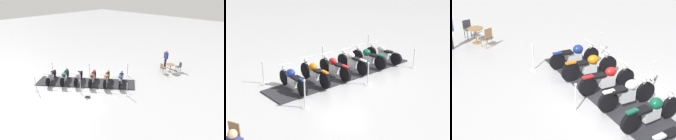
{
  "view_description": "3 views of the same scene",
  "coord_description": "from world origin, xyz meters",
  "views": [
    {
      "loc": [
        -10.45,
        7.86,
        7.04
      ],
      "look_at": [
        -1.17,
        -1.87,
        0.91
      ],
      "focal_mm": 28.88,
      "sensor_mm": 36.0,
      "label": 1
    },
    {
      "loc": [
        -0.97,
        -13.26,
        5.11
      ],
      "look_at": [
        -0.4,
        -2.45,
        1.14
      ],
      "focal_mm": 47.91,
      "sensor_mm": 36.0,
      "label": 2
    },
    {
      "loc": [
        9.96,
        0.08,
        6.01
      ],
      "look_at": [
        -0.39,
        -1.86,
        0.75
      ],
      "focal_mm": 54.36,
      "sensor_mm": 36.0,
      "label": 3
    }
  ],
  "objects": [
    {
      "name": "ground_plane",
      "position": [
        0.0,
        0.0,
        0.0
      ],
      "size": [
        80.0,
        80.0,
        0.0
      ],
      "primitive_type": "plane",
      "color": "#B2B2B7"
    },
    {
      "name": "motorcycle_navy",
      "position": [
        -2.26,
        -1.74,
        0.53
      ],
      "size": [
        1.31,
        1.83,
        0.95
      ],
      "rotation": [
        0.0,
        0.0,
        -4.11
      ],
      "color": "black",
      "rests_on": "display_platform"
    },
    {
      "name": "cafe_chair_across_table",
      "position": [
        -3.53,
        -5.99,
        0.54
      ],
      "size": [
        0.54,
        0.54,
        0.92
      ],
      "rotation": [
        0.0,
        0.0,
        -2.07
      ],
      "color": "olive",
      "rests_on": "ground_plane"
    },
    {
      "name": "cafe_chair_near_table",
      "position": [
        -4.45,
        -7.33,
        0.53
      ],
      "size": [
        0.56,
        0.56,
        0.9
      ],
      "rotation": [
        0.0,
        0.0,
        0.87
      ],
      "color": "#2D2D33",
      "rests_on": "ground_plane"
    },
    {
      "name": "stanchion_right_rear",
      "position": [
        -3.61,
        -0.85,
        0.3
      ],
      "size": [
        0.36,
        0.36,
        1.02
      ],
      "color": "silver",
      "rests_on": "ground_plane"
    },
    {
      "name": "stanchion_right_mid",
      "position": [
        -0.98,
        1.24,
        0.4
      ],
      "size": [
        0.29,
        0.29,
        1.11
      ],
      "color": "silver",
      "rests_on": "ground_plane"
    },
    {
      "name": "motorcycle_cream",
      "position": [
        0.43,
        0.37,
        0.55
      ],
      "size": [
        1.36,
        1.78,
        1.02
      ],
      "rotation": [
        0.0,
        0.0,
        -4.07
      ],
      "color": "black",
      "rests_on": "display_platform"
    },
    {
      "name": "info_placard",
      "position": [
        -1.73,
        1.23,
        0.06
      ],
      "size": [
        0.4,
        0.37,
        0.2
      ],
      "rotation": [
        0.0,
        0.0,
        0.67
      ],
      "color": "#333338",
      "rests_on": "ground_plane"
    },
    {
      "name": "display_platform",
      "position": [
        0.0,
        0.0,
        0.03
      ],
      "size": [
        7.19,
        6.16,
        0.06
      ],
      "primitive_type": "cube",
      "rotation": [
        0.0,
        0.0,
        -2.47
      ],
      "color": "#28282D",
      "rests_on": "ground_plane"
    },
    {
      "name": "motorcycle_copper",
      "position": [
        -1.36,
        -1.03,
        0.54
      ],
      "size": [
        1.35,
        1.94,
        1.05
      ],
      "rotation": [
        0.0,
        0.0,
        -4.12
      ],
      "color": "black",
      "rests_on": "display_platform"
    },
    {
      "name": "cafe_table",
      "position": [
        -3.92,
        -6.71,
        0.55
      ],
      "size": [
        0.73,
        0.73,
        0.74
      ],
      "color": "olive",
      "rests_on": "ground_plane"
    },
    {
      "name": "motorcycle_forest",
      "position": [
        1.32,
        1.08,
        0.52
      ],
      "size": [
        1.56,
        1.74,
        1.02
      ],
      "rotation": [
        0.0,
        0.0,
        -3.99
      ],
      "color": "black",
      "rests_on": "display_platform"
    },
    {
      "name": "stanchion_left_mid",
      "position": [
        0.98,
        -1.24,
        0.32
      ],
      "size": [
        0.33,
        0.33,
        1.03
      ],
      "color": "silver",
      "rests_on": "ground_plane"
    },
    {
      "name": "motorcycle_maroon",
      "position": [
        -0.46,
        -0.33,
        0.51
      ],
      "size": [
        1.39,
        1.86,
        1.0
      ],
      "rotation": [
        0.0,
        0.0,
        -4.09
      ],
      "color": "black",
      "rests_on": "display_platform"
    },
    {
      "name": "stanchion_left_rear",
      "position": [
        -1.66,
        -3.32,
        0.4
      ],
      "size": [
        0.3,
        0.3,
        1.14
      ],
      "color": "silver",
      "rests_on": "ground_plane"
    }
  ]
}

